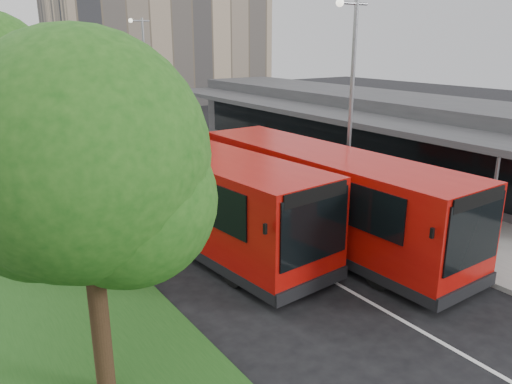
# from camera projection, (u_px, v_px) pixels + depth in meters

# --- Properties ---
(ground) EXTENTS (120.00, 120.00, 0.00)m
(ground) POSITION_uv_depth(u_px,v_px,m) (293.00, 259.00, 16.01)
(ground) COLOR black
(ground) RESTS_ON ground
(pavement) EXTENTS (5.00, 80.00, 0.15)m
(pavement) POSITION_uv_depth(u_px,v_px,m) (185.00, 139.00, 35.05)
(pavement) COLOR gray
(pavement) RESTS_ON ground
(lane_centre_line) EXTENTS (0.12, 70.00, 0.01)m
(lane_centre_line) POSITION_uv_depth(u_px,v_px,m) (127.00, 165.00, 27.90)
(lane_centre_line) COLOR silver
(lane_centre_line) RESTS_ON ground
(kerb_dashes) EXTENTS (0.12, 56.00, 0.01)m
(kerb_dashes) POSITION_uv_depth(u_px,v_px,m) (154.00, 146.00, 32.84)
(kerb_dashes) COLOR silver
(kerb_dashes) RESTS_ON ground
(office_block) EXTENTS (22.00, 12.00, 18.00)m
(office_block) POSITION_uv_depth(u_px,v_px,m) (158.00, 18.00, 54.16)
(office_block) COLOR tan
(office_block) RESTS_ON ground
(station_building) EXTENTS (7.70, 26.00, 4.00)m
(station_building) POSITION_uv_depth(u_px,v_px,m) (359.00, 128.00, 27.56)
(station_building) COLOR #323235
(station_building) RESTS_ON ground
(tree_near) EXTENTS (4.40, 4.40, 7.02)m
(tree_near) POSITION_uv_depth(u_px,v_px,m) (83.00, 173.00, 8.60)
(tree_near) COLOR #332314
(tree_near) RESTS_ON ground
(lamp_post_near) EXTENTS (1.44, 0.28, 8.00)m
(lamp_post_near) POSITION_uv_depth(u_px,v_px,m) (350.00, 97.00, 18.41)
(lamp_post_near) COLOR gray
(lamp_post_near) RESTS_ON pavement
(lamp_post_far) EXTENTS (1.44, 0.28, 8.00)m
(lamp_post_far) POSITION_uv_depth(u_px,v_px,m) (144.00, 70.00, 34.27)
(lamp_post_far) COLOR gray
(lamp_post_far) RESTS_ON pavement
(bus_main) EXTENTS (3.19, 11.26, 3.16)m
(bus_main) POSITION_uv_depth(u_px,v_px,m) (323.00, 196.00, 17.04)
(bus_main) COLOR #AC0F09
(bus_main) RESTS_ON ground
(bus_second) EXTENTS (3.87, 11.51, 3.20)m
(bus_second) POSITION_uv_depth(u_px,v_px,m) (197.00, 194.00, 17.16)
(bus_second) COLOR #AC0F09
(bus_second) RESTS_ON ground
(litter_bin) EXTENTS (0.57, 0.57, 0.82)m
(litter_bin) POSITION_uv_depth(u_px,v_px,m) (264.00, 159.00, 26.87)
(litter_bin) COLOR #311F14
(litter_bin) RESTS_ON pavement
(bollard) EXTENTS (0.18, 0.18, 1.02)m
(bollard) POSITION_uv_depth(u_px,v_px,m) (193.00, 136.00, 32.68)
(bollard) COLOR orange
(bollard) RESTS_ON pavement
(car_near) EXTENTS (2.13, 3.61, 1.15)m
(car_near) POSITION_uv_depth(u_px,v_px,m) (57.00, 107.00, 47.55)
(car_near) COLOR #63190E
(car_near) RESTS_ON ground
(car_far) EXTENTS (1.18, 3.35, 1.10)m
(car_far) POSITION_uv_depth(u_px,v_px,m) (9.00, 105.00, 49.22)
(car_far) COLOR navy
(car_far) RESTS_ON ground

